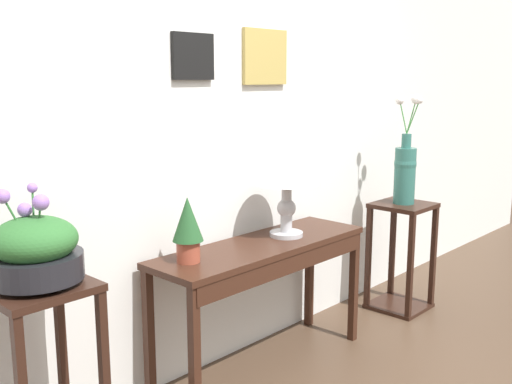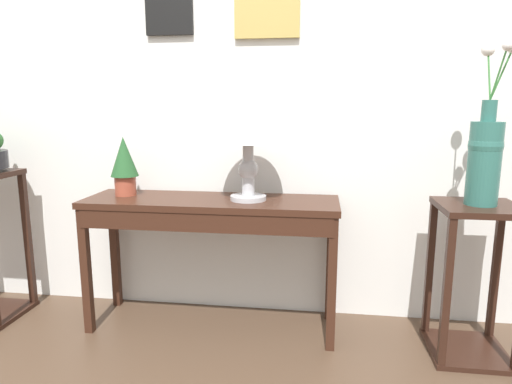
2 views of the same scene
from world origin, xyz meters
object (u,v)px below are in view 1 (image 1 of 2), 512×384
at_px(table_lamp, 287,169).
at_px(planter_bowl_wide_left, 35,250).
at_px(console_table, 265,261).
at_px(flower_vase_tall_right, 405,168).
at_px(potted_plant_on_console, 188,226).
at_px(pedestal_stand_right, 401,256).

relative_size(table_lamp, planter_bowl_wide_left, 1.40).
height_order(console_table, planter_bowl_wide_left, planter_bowl_wide_left).
relative_size(console_table, flower_vase_tall_right, 1.82).
height_order(console_table, table_lamp, table_lamp).
distance_m(console_table, potted_plant_on_console, 0.59).
bearing_deg(table_lamp, console_table, -173.17).
bearing_deg(table_lamp, planter_bowl_wide_left, -177.25).
xyz_separation_m(console_table, flower_vase_tall_right, (1.36, -0.09, 0.39)).
bearing_deg(console_table, planter_bowl_wide_left, -177.88).
bearing_deg(potted_plant_on_console, pedestal_stand_right, -4.73).
bearing_deg(potted_plant_on_console, planter_bowl_wide_left, -172.47).
distance_m(planter_bowl_wide_left, pedestal_stand_right, 2.79).
bearing_deg(table_lamp, potted_plant_on_console, 177.02).
height_order(planter_bowl_wide_left, flower_vase_tall_right, flower_vase_tall_right).
xyz_separation_m(planter_bowl_wide_left, pedestal_stand_right, (2.72, -0.04, -0.63)).
distance_m(table_lamp, flower_vase_tall_right, 1.16).
distance_m(console_table, planter_bowl_wide_left, 1.41).
bearing_deg(pedestal_stand_right, planter_bowl_wide_left, 179.12).
xyz_separation_m(planter_bowl_wide_left, flower_vase_tall_right, (2.72, -0.04, 0.02)).
distance_m(potted_plant_on_console, planter_bowl_wide_left, 0.86).
bearing_deg(flower_vase_tall_right, potted_plant_on_console, 175.27).
xyz_separation_m(potted_plant_on_console, planter_bowl_wide_left, (-0.85, -0.11, 0.08)).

